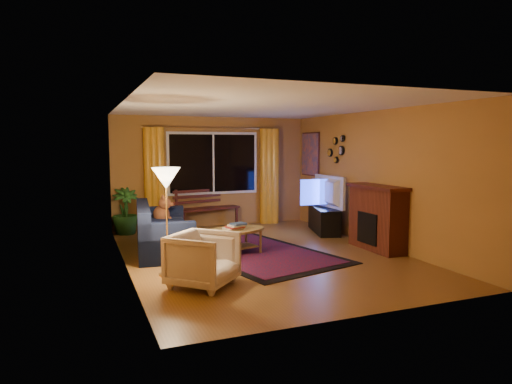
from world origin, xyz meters
name	(u,v)px	position (x,y,z in m)	size (l,w,h in m)	color
floor	(262,255)	(0.00, 0.00, -0.01)	(4.50, 6.00, 0.02)	brown
ceiling	(263,106)	(0.00, 0.00, 2.51)	(4.50, 6.00, 0.02)	white
wall_back	(213,172)	(0.00, 3.01, 1.25)	(4.50, 0.02, 2.50)	#B37B38
wall_left	(124,186)	(-2.26, 0.00, 1.25)	(0.02, 6.00, 2.50)	#B37B38
wall_right	(374,178)	(2.26, 0.00, 1.25)	(0.02, 6.00, 2.50)	#B37B38
window	(213,163)	(0.00, 2.94, 1.45)	(2.00, 0.02, 1.30)	black
curtain_rod	(214,128)	(0.00, 2.90, 2.25)	(0.03, 0.03, 3.20)	#BF8C3F
curtain_left	(154,180)	(-1.35, 2.88, 1.12)	(0.36, 0.36, 2.24)	orange
curtain_right	(269,176)	(1.35, 2.88, 1.12)	(0.36, 0.36, 2.24)	orange
bench	(207,218)	(-0.21, 2.75, 0.22)	(1.49, 0.44, 0.45)	#3D160F
potted_plant	(125,211)	(-1.99, 2.74, 0.49)	(0.54, 0.54, 0.97)	#235B1E
sofa	(163,228)	(-1.52, 0.88, 0.42)	(0.89, 2.07, 0.84)	black
dog	(161,212)	(-1.47, 1.34, 0.63)	(0.29, 0.40, 0.44)	#955030
armchair	(203,257)	(-1.39, -1.32, 0.40)	(0.77, 0.72, 0.80)	beige
floor_lamp	(167,222)	(-1.74, -0.64, 0.78)	(0.26, 0.26, 1.56)	#BF8C3F
rug	(257,253)	(-0.06, 0.12, 0.01)	(1.95, 3.07, 0.02)	maroon
coffee_table	(233,242)	(-0.46, 0.18, 0.22)	(1.21, 1.21, 0.44)	#A68948
tv_console	(324,220)	(2.00, 1.38, 0.27)	(0.43, 1.28, 0.53)	black
television	(324,192)	(2.00, 1.38, 0.87)	(1.18, 0.15, 0.68)	black
fireplace	(377,219)	(2.05, -0.40, 0.55)	(0.40, 1.20, 1.10)	maroon
mirror_cluster	(336,148)	(2.21, 1.30, 1.80)	(0.06, 0.60, 0.56)	black
painting	(310,154)	(2.22, 2.45, 1.65)	(0.04, 0.76, 0.96)	orange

